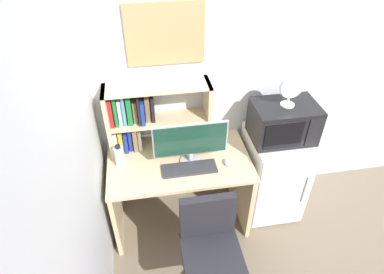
{
  "coord_description": "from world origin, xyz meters",
  "views": [
    {
      "loc": [
        -1.2,
        -2.28,
        2.51
      ],
      "look_at": [
        -0.88,
        -0.37,
        0.99
      ],
      "focal_mm": 30.55,
      "sensor_mm": 36.0,
      "label": 1
    }
  ],
  "objects": [
    {
      "name": "desk_chair",
      "position": [
        -0.86,
        -1.02,
        0.4
      ],
      "size": [
        0.47,
        0.47,
        0.89
      ],
      "color": "black",
      "rests_on": "ground_plane"
    },
    {
      "name": "mini_fridge",
      "position": [
        -0.11,
        -0.3,
        0.42
      ],
      "size": [
        0.49,
        0.55,
        0.84
      ],
      "color": "white",
      "rests_on": "ground_plane"
    },
    {
      "name": "water_bottle",
      "position": [
        -1.44,
        -0.31,
        0.83
      ],
      "size": [
        0.08,
        0.08,
        0.19
      ],
      "color": "silver",
      "rests_on": "desk"
    },
    {
      "name": "desk",
      "position": [
        -0.98,
        -0.33,
        0.51
      ],
      "size": [
        1.15,
        0.67,
        0.74
      ],
      "color": "beige",
      "rests_on": "ground_plane"
    },
    {
      "name": "microwave",
      "position": [
        -0.11,
        -0.29,
        0.99
      ],
      "size": [
        0.51,
        0.36,
        0.31
      ],
      "color": "black",
      "rests_on": "mini_fridge"
    },
    {
      "name": "monitor",
      "position": [
        -0.89,
        -0.36,
        0.95
      ],
      "size": [
        0.58,
        0.17,
        0.37
      ],
      "color": "#B7B7BC",
      "rests_on": "desk"
    },
    {
      "name": "computer_mouse",
      "position": [
        -0.6,
        -0.44,
        0.76
      ],
      "size": [
        0.06,
        0.09,
        0.03
      ],
      "primitive_type": "ellipsoid",
      "color": "silver",
      "rests_on": "desk"
    },
    {
      "name": "wall_corkboard",
      "position": [
        -1.01,
        -0.01,
        1.66
      ],
      "size": [
        0.57,
        0.02,
        0.45
      ],
      "primitive_type": "cube",
      "color": "tan"
    },
    {
      "name": "desk_fan",
      "position": [
        -0.11,
        -0.3,
        1.29
      ],
      "size": [
        0.18,
        0.11,
        0.26
      ],
      "color": "silver",
      "rests_on": "microwave"
    },
    {
      "name": "wall_back",
      "position": [
        0.4,
        0.02,
        1.3
      ],
      "size": [
        6.4,
        0.04,
        2.6
      ],
      "primitive_type": "cube",
      "color": "silver",
      "rests_on": "ground_plane"
    },
    {
      "name": "keyboard",
      "position": [
        -0.91,
        -0.46,
        0.75
      ],
      "size": [
        0.43,
        0.15,
        0.02
      ],
      "primitive_type": "cube",
      "color": "#333338",
      "rests_on": "desk"
    },
    {
      "name": "hutch_bookshelf",
      "position": [
        -1.23,
        -0.1,
        1.05
      ],
      "size": [
        0.82,
        0.23,
        0.57
      ],
      "color": "beige",
      "rests_on": "desk"
    }
  ]
}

